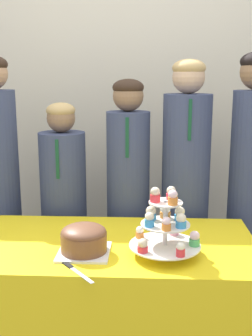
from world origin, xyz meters
The scene contains 10 objects.
wall_back centered at (0.00, 1.56, 1.35)m, with size 9.00×0.06×2.70m.
table centered at (0.00, 0.35, 0.39)m, with size 1.32×0.70×0.77m.
round_cake centered at (-0.12, 0.22, 0.84)m, with size 0.22×0.22×0.13m.
cake_knife centered at (-0.15, 0.06, 0.78)m, with size 0.16×0.18×0.01m.
cupcake_stand centered at (0.23, 0.22, 0.91)m, with size 0.31×0.31×0.30m.
student_0 centered at (-0.73, 0.90, 0.81)m, with size 0.25×0.25×1.64m.
student_1 centered at (-0.34, 0.90, 0.66)m, with size 0.27×0.28×1.38m.
student_2 centered at (0.04, 0.90, 0.73)m, with size 0.25×0.25×1.51m.
student_3 centered at (0.37, 0.90, 0.78)m, with size 0.27×0.28×1.62m.
student_4 centered at (0.75, 0.90, 0.82)m, with size 0.25×0.26×1.66m.
Camera 1 is at (0.14, -1.48, 1.53)m, focal length 45.00 mm.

